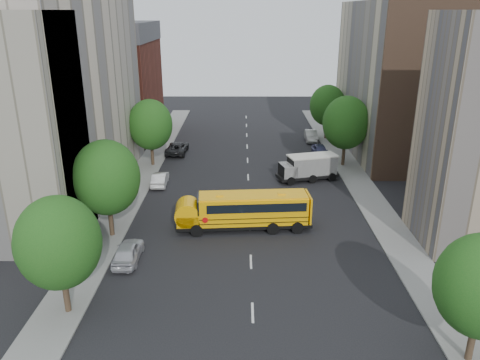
{
  "coord_description": "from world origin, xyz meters",
  "views": [
    {
      "loc": [
        -0.63,
        -37.48,
        17.01
      ],
      "look_at": [
        -0.83,
        2.0,
        2.59
      ],
      "focal_mm": 35.0,
      "sensor_mm": 36.0,
      "label": 1
    }
  ],
  "objects_px": {
    "street_tree_4": "(346,123)",
    "street_tree_0": "(58,243)",
    "parked_car_2": "(177,148)",
    "safari_truck": "(308,167)",
    "parked_car_4": "(320,151)",
    "school_bus": "(243,209)",
    "street_tree_5": "(327,105)",
    "parked_car_5": "(311,136)",
    "parked_car_1": "(160,179)",
    "parked_car_0": "(128,252)",
    "street_tree_1": "(106,178)",
    "street_tree_2": "(150,125)"
  },
  "relations": [
    {
      "from": "street_tree_0",
      "to": "school_bus",
      "type": "bearing_deg",
      "value": 47.63
    },
    {
      "from": "street_tree_0",
      "to": "school_bus",
      "type": "distance_m",
      "value": 15.78
    },
    {
      "from": "street_tree_0",
      "to": "street_tree_1",
      "type": "xyz_separation_m",
      "value": [
        0.0,
        10.0,
        0.31
      ]
    },
    {
      "from": "school_bus",
      "to": "safari_truck",
      "type": "bearing_deg",
      "value": 55.37
    },
    {
      "from": "street_tree_1",
      "to": "parked_car_4",
      "type": "xyz_separation_m",
      "value": [
        19.93,
        21.66,
        -4.24
      ]
    },
    {
      "from": "street_tree_1",
      "to": "school_bus",
      "type": "xyz_separation_m",
      "value": [
        10.45,
        1.46,
        -3.24
      ]
    },
    {
      "from": "street_tree_0",
      "to": "street_tree_2",
      "type": "relative_size",
      "value": 0.96
    },
    {
      "from": "street_tree_2",
      "to": "school_bus",
      "type": "bearing_deg",
      "value": -57.73
    },
    {
      "from": "street_tree_2",
      "to": "parked_car_4",
      "type": "xyz_separation_m",
      "value": [
        19.93,
        3.66,
        -4.12
      ]
    },
    {
      "from": "parked_car_2",
      "to": "parked_car_5",
      "type": "bearing_deg",
      "value": -158.79
    },
    {
      "from": "parked_car_2",
      "to": "parked_car_1",
      "type": "bearing_deg",
      "value": 90.75
    },
    {
      "from": "safari_truck",
      "to": "street_tree_4",
      "type": "bearing_deg",
      "value": 30.43
    },
    {
      "from": "street_tree_1",
      "to": "parked_car_4",
      "type": "relative_size",
      "value": 1.89
    },
    {
      "from": "street_tree_0",
      "to": "parked_car_4",
      "type": "xyz_separation_m",
      "value": [
        19.93,
        31.66,
        -3.93
      ]
    },
    {
      "from": "street_tree_2",
      "to": "parked_car_4",
      "type": "bearing_deg",
      "value": 10.41
    },
    {
      "from": "parked_car_0",
      "to": "parked_car_5",
      "type": "distance_m",
      "value": 37.24
    },
    {
      "from": "street_tree_0",
      "to": "street_tree_4",
      "type": "bearing_deg",
      "value": 51.84
    },
    {
      "from": "parked_car_0",
      "to": "parked_car_5",
      "type": "height_order",
      "value": "parked_car_0"
    },
    {
      "from": "street_tree_5",
      "to": "parked_car_5",
      "type": "xyz_separation_m",
      "value": [
        -2.2,
        -1.08,
        -3.98
      ]
    },
    {
      "from": "street_tree_1",
      "to": "parked_car_4",
      "type": "distance_m",
      "value": 29.74
    },
    {
      "from": "street_tree_1",
      "to": "parked_car_5",
      "type": "relative_size",
      "value": 1.8
    },
    {
      "from": "street_tree_2",
      "to": "street_tree_4",
      "type": "xyz_separation_m",
      "value": [
        22.0,
        0.0,
        0.25
      ]
    },
    {
      "from": "street_tree_4",
      "to": "parked_car_4",
      "type": "height_order",
      "value": "street_tree_4"
    },
    {
      "from": "parked_car_4",
      "to": "street_tree_2",
      "type": "bearing_deg",
      "value": -171.68
    },
    {
      "from": "parked_car_0",
      "to": "parked_car_1",
      "type": "xyz_separation_m",
      "value": [
        -0.28,
        15.49,
        -0.06
      ]
    },
    {
      "from": "street_tree_4",
      "to": "parked_car_2",
      "type": "bearing_deg",
      "value": 166.23
    },
    {
      "from": "parked_car_0",
      "to": "parked_car_2",
      "type": "xyz_separation_m",
      "value": [
        0.0,
        26.76,
        -0.0
      ]
    },
    {
      "from": "school_bus",
      "to": "street_tree_2",
      "type": "bearing_deg",
      "value": 118.02
    },
    {
      "from": "parked_car_5",
      "to": "street_tree_2",
      "type": "bearing_deg",
      "value": -149.99
    },
    {
      "from": "street_tree_2",
      "to": "parked_car_0",
      "type": "bearing_deg",
      "value": -84.26
    },
    {
      "from": "street_tree_4",
      "to": "school_bus",
      "type": "relative_size",
      "value": 0.73
    },
    {
      "from": "parked_car_0",
      "to": "parked_car_1",
      "type": "bearing_deg",
      "value": -89.11
    },
    {
      "from": "parked_car_2",
      "to": "safari_truck",
      "type": "bearing_deg",
      "value": 149.43
    },
    {
      "from": "parked_car_1",
      "to": "street_tree_0",
      "type": "bearing_deg",
      "value": 83.22
    },
    {
      "from": "school_bus",
      "to": "parked_car_1",
      "type": "xyz_separation_m",
      "value": [
        -8.53,
        10.13,
        -1.05
      ]
    },
    {
      "from": "street_tree_5",
      "to": "parked_car_2",
      "type": "height_order",
      "value": "street_tree_5"
    },
    {
      "from": "parked_car_1",
      "to": "street_tree_2",
      "type": "bearing_deg",
      "value": -75.07
    },
    {
      "from": "street_tree_2",
      "to": "parked_car_5",
      "type": "relative_size",
      "value": 1.76
    },
    {
      "from": "street_tree_4",
      "to": "street_tree_0",
      "type": "bearing_deg",
      "value": -128.16
    },
    {
      "from": "safari_truck",
      "to": "parked_car_4",
      "type": "bearing_deg",
      "value": 57.3
    },
    {
      "from": "parked_car_4",
      "to": "school_bus",
      "type": "bearing_deg",
      "value": -117.23
    },
    {
      "from": "street_tree_0",
      "to": "safari_truck",
      "type": "height_order",
      "value": "street_tree_0"
    },
    {
      "from": "street_tree_0",
      "to": "parked_car_4",
      "type": "bearing_deg",
      "value": 57.81
    },
    {
      "from": "street_tree_0",
      "to": "parked_car_2",
      "type": "distance_m",
      "value": 33.16
    },
    {
      "from": "street_tree_1",
      "to": "street_tree_2",
      "type": "bearing_deg",
      "value": 90.0
    },
    {
      "from": "street_tree_1",
      "to": "street_tree_4",
      "type": "bearing_deg",
      "value": 39.29
    },
    {
      "from": "parked_car_0",
      "to": "safari_truck",
      "type": "bearing_deg",
      "value": -131.7
    },
    {
      "from": "parked_car_1",
      "to": "parked_car_4",
      "type": "height_order",
      "value": "parked_car_4"
    },
    {
      "from": "street_tree_4",
      "to": "street_tree_5",
      "type": "height_order",
      "value": "street_tree_4"
    },
    {
      "from": "street_tree_0",
      "to": "parked_car_0",
      "type": "bearing_deg",
      "value": 70.15
    }
  ]
}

